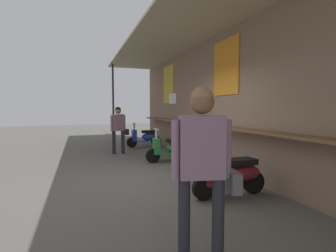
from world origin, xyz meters
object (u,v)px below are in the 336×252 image
object	(u,v)px
scooter_maroon	(234,174)
shopper_browsing	(119,126)
scooter_blue	(146,137)
scooter_green	(173,148)
shopper_with_handbag	(203,156)

from	to	relation	value
scooter_maroon	shopper_browsing	world-z (taller)	shopper_browsing
scooter_blue	scooter_green	distance (m)	2.98
shopper_with_handbag	scooter_blue	bearing A→B (deg)	3.31
shopper_with_handbag	shopper_browsing	size ratio (longest dim) A/B	1.10
scooter_blue	scooter_maroon	xyz separation A→B (m)	(5.99, -0.00, 0.00)
shopper_with_handbag	scooter_green	bearing A→B (deg)	-3.33
shopper_browsing	scooter_blue	bearing A→B (deg)	-67.04
shopper_with_handbag	shopper_browsing	distance (m)	6.33
scooter_blue	shopper_with_handbag	size ratio (longest dim) A/B	0.81
scooter_blue	shopper_browsing	bearing A→B (deg)	43.03
scooter_maroon	shopper_browsing	size ratio (longest dim) A/B	0.89
scooter_blue	scooter_maroon	distance (m)	5.99
shopper_browsing	scooter_green	bearing A→B (deg)	-165.19
scooter_blue	shopper_with_handbag	distance (m)	7.66
scooter_blue	scooter_maroon	world-z (taller)	same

